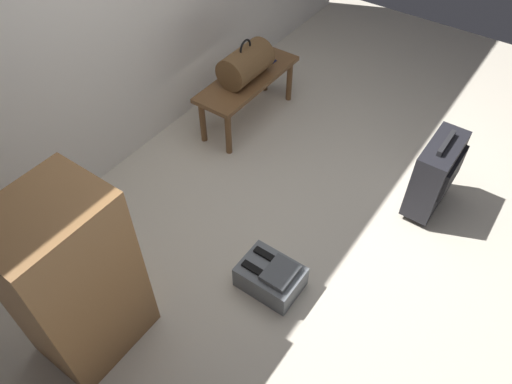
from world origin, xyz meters
TOP-DOWN VIEW (x-y plane):
  - ground_plane at (0.00, 0.00)m, footprint 6.60×6.60m
  - bench at (0.70, 1.05)m, footprint 1.00×0.36m
  - duffel_bag_brown at (0.68, 1.05)m, footprint 0.44×0.26m
  - cell_phone at (1.00, 1.06)m, footprint 0.07×0.14m
  - suitcase_upright_charcoal at (0.63, -0.58)m, footprint 0.47×0.22m
  - backpack_grey at (-0.57, -0.05)m, footprint 0.28×0.38m
  - side_cabinet at (-1.42, 0.58)m, footprint 0.56×0.44m

SIDE VIEW (x-z plane):
  - ground_plane at x=0.00m, z-range 0.00..0.00m
  - backpack_grey at x=-0.57m, z-range -0.01..0.20m
  - suitcase_upright_charcoal at x=0.63m, z-range 0.01..0.62m
  - bench at x=0.70m, z-range 0.14..0.57m
  - cell_phone at x=1.00m, z-range 0.42..0.43m
  - side_cabinet at x=-1.42m, z-range 0.00..1.10m
  - duffel_bag_brown at x=0.68m, z-range 0.39..0.72m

